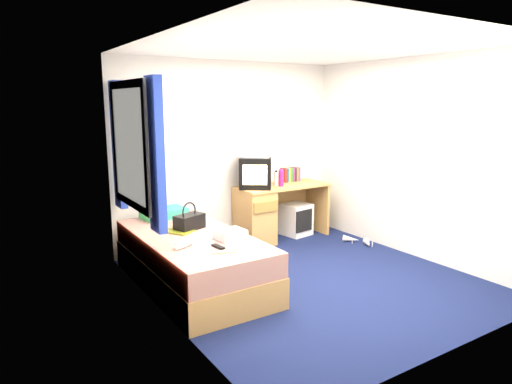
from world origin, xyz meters
TOP-DOWN VIEW (x-y plane):
  - ground at (0.00, 0.00)m, footprint 3.40×3.40m
  - room_shell at (0.00, 0.00)m, footprint 3.40×3.40m
  - bed at (-1.10, 0.53)m, footprint 1.01×2.00m
  - pillow at (-1.08, 1.36)m, footprint 0.52×0.36m
  - desk at (0.39, 1.44)m, footprint 1.30×0.55m
  - storage_cube at (0.92, 1.43)m, footprint 0.41×0.41m
  - crt_tv at (0.24, 1.44)m, footprint 0.56×0.55m
  - vcr at (0.24, 1.44)m, footprint 0.47×0.46m
  - book_row at (0.94, 1.60)m, footprint 0.27×0.13m
  - picture_frame at (1.08, 1.63)m, footprint 0.02×0.12m
  - pink_water_bottle at (0.60, 1.36)m, footprint 0.08×0.08m
  - aerosol_can at (0.57, 1.43)m, footprint 0.06×0.06m
  - handbag at (-1.03, 0.75)m, footprint 0.36×0.28m
  - towel at (-0.84, 0.21)m, footprint 0.29×0.24m
  - magazine at (-1.18, 0.71)m, footprint 0.32×0.35m
  - water_bottle at (-1.33, 0.20)m, footprint 0.21×0.15m
  - colour_swatch_fan at (-1.09, -0.13)m, footprint 0.23×0.12m
  - remote_control at (-1.07, 0.02)m, footprint 0.07×0.16m
  - window_assembly at (-1.55, 0.90)m, footprint 0.11×1.42m
  - white_heels at (1.36, 0.61)m, footprint 0.25×0.49m

SIDE VIEW (x-z plane):
  - ground at x=0.00m, z-range 0.00..0.00m
  - white_heels at x=1.36m, z-range -0.01..0.09m
  - storage_cube at x=0.92m, z-range 0.00..0.45m
  - bed at x=-1.10m, z-range 0.00..0.54m
  - desk at x=0.39m, z-range 0.03..0.78m
  - colour_swatch_fan at x=-1.09m, z-range 0.54..0.55m
  - magazine at x=-1.18m, z-range 0.54..0.55m
  - remote_control at x=-1.07m, z-range 0.54..0.56m
  - water_bottle at x=-1.33m, z-range 0.54..0.61m
  - towel at x=-0.84m, z-range 0.54..0.63m
  - pillow at x=-1.08m, z-range 0.54..0.65m
  - handbag at x=-1.03m, z-range 0.48..0.77m
  - picture_frame at x=1.08m, z-range 0.75..0.89m
  - aerosol_can at x=0.57m, z-range 0.75..0.94m
  - book_row at x=0.94m, z-range 0.75..0.95m
  - pink_water_bottle at x=0.60m, z-range 0.75..0.96m
  - crt_tv at x=0.24m, z-range 0.75..1.16m
  - vcr at x=0.24m, z-range 1.16..1.23m
  - window_assembly at x=-1.55m, z-range 0.72..2.12m
  - room_shell at x=0.00m, z-range -0.25..3.15m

